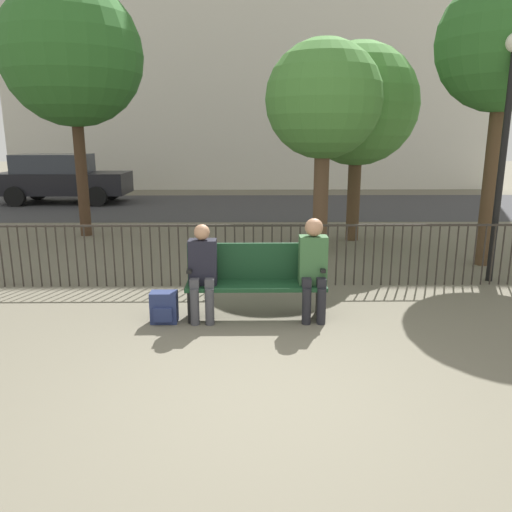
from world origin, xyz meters
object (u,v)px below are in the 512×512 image
(seated_person_0, at_px, (203,268))
(tree_0, at_px, (505,45))
(tree_2, at_px, (358,105))
(parked_car_0, at_px, (61,178))
(tree_3, at_px, (72,55))
(seated_person_1, at_px, (313,264))
(backpack, at_px, (164,308))
(tree_1, at_px, (324,101))
(lamp_post, at_px, (507,123))
(park_bench, at_px, (256,278))

(seated_person_0, distance_m, tree_0, 6.17)
(tree_2, relative_size, parked_car_0, 0.98)
(seated_person_0, height_order, tree_3, tree_3)
(seated_person_1, distance_m, backpack, 1.90)
(tree_1, bearing_deg, lamp_post, -42.10)
(park_bench, bearing_deg, tree_1, 70.29)
(tree_1, xyz_separation_m, tree_3, (-5.13, 1.60, 1.02))
(tree_3, bearing_deg, seated_person_0, -59.65)
(park_bench, distance_m, parked_car_0, 12.61)
(lamp_post, relative_size, parked_car_0, 0.87)
(backpack, bearing_deg, parked_car_0, 115.21)
(backpack, distance_m, tree_0, 6.81)
(tree_2, xyz_separation_m, tree_3, (-5.99, 0.57, 1.04))
(tree_1, bearing_deg, seated_person_1, -99.21)
(lamp_post, bearing_deg, backpack, -160.25)
(tree_2, distance_m, lamp_post, 3.57)
(seated_person_1, bearing_deg, tree_3, 129.91)
(backpack, bearing_deg, tree_1, 57.94)
(tree_0, bearing_deg, parked_car_0, 141.23)
(seated_person_0, distance_m, seated_person_1, 1.35)
(parked_car_0, bearing_deg, lamp_post, -42.98)
(tree_2, xyz_separation_m, lamp_post, (1.53, -3.19, -0.41))
(park_bench, relative_size, parked_car_0, 0.41)
(seated_person_1, xyz_separation_m, tree_2, (1.47, 4.83, 2.12))
(tree_0, bearing_deg, lamp_post, -108.80)
(park_bench, xyz_separation_m, backpack, (-1.13, -0.23, -0.30))
(tree_1, height_order, lamp_post, tree_1)
(seated_person_0, bearing_deg, tree_1, 62.62)
(seated_person_1, relative_size, tree_2, 0.31)
(backpack, distance_m, tree_2, 6.49)
(tree_1, bearing_deg, seated_person_0, -117.38)
(parked_car_0, bearing_deg, tree_2, -35.94)
(park_bench, height_order, tree_3, tree_3)
(tree_0, xyz_separation_m, parked_car_0, (-10.41, 8.36, -2.81))
(backpack, relative_size, parked_car_0, 0.09)
(tree_1, bearing_deg, tree_3, 162.63)
(seated_person_0, xyz_separation_m, seated_person_1, (1.35, 0.00, 0.05))
(lamp_post, bearing_deg, seated_person_0, -159.41)
(tree_1, relative_size, parked_car_0, 0.95)
(tree_0, xyz_separation_m, tree_1, (-2.74, 1.14, -0.80))
(seated_person_0, xyz_separation_m, tree_3, (-3.16, 5.40, 3.21))
(park_bench, distance_m, tree_2, 5.68)
(seated_person_0, xyz_separation_m, backpack, (-0.47, -0.10, -0.47))
(backpack, relative_size, tree_3, 0.07)
(tree_2, bearing_deg, tree_0, -49.16)
(backpack, relative_size, tree_1, 0.10)
(seated_person_1, distance_m, lamp_post, 3.82)
(tree_0, xyz_separation_m, tree_2, (-1.88, 2.17, -0.82))
(backpack, relative_size, tree_2, 0.09)
(tree_0, distance_m, lamp_post, 1.64)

